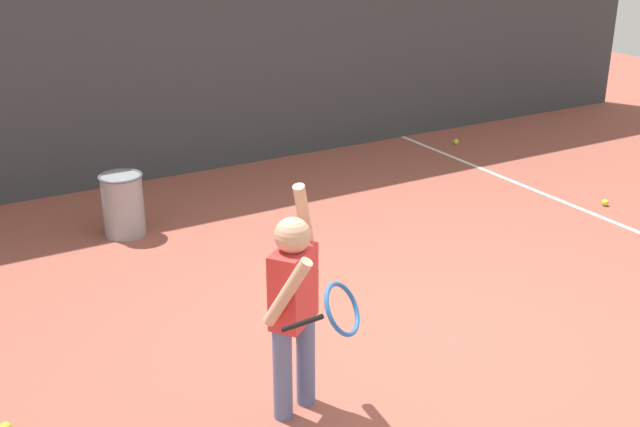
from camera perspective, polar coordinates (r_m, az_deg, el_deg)
ground_plane at (r=5.51m, az=7.92°, el=-8.53°), size 20.00×20.00×0.00m
court_line_sideline at (r=7.91m, az=19.16°, el=0.04°), size 0.05×9.00×0.00m
back_fence_windscreen at (r=8.43m, az=-9.33°, el=14.81°), size 12.88×0.08×3.59m
tennis_player at (r=4.32m, az=-1.81°, el=-6.32°), size 0.48×0.85×1.35m
ball_hopper at (r=7.11m, az=-14.16°, el=0.67°), size 0.38×0.38×0.56m
tennis_ball_1 at (r=8.14m, az=20.07°, el=0.75°), size 0.07×0.07×0.07m
tennis_ball_2 at (r=9.81m, az=9.89°, el=5.19°), size 0.07×0.07×0.07m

